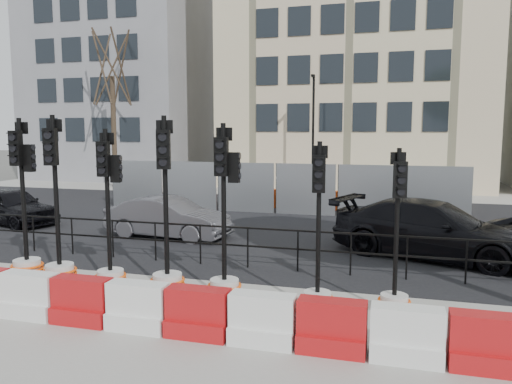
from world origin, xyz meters
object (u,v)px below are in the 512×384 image
(traffic_signal_h, at_px, (395,281))
(car_a, at_px, (11,206))
(traffic_signal_d, at_px, (110,252))
(car_c, at_px, (433,230))

(traffic_signal_h, bearing_deg, car_a, 141.95)
(traffic_signal_d, distance_m, car_c, 7.94)
(traffic_signal_h, height_order, car_a, traffic_signal_h)
(traffic_signal_d, bearing_deg, traffic_signal_h, -4.99)
(car_a, relative_size, car_c, 0.74)
(car_c, bearing_deg, traffic_signal_h, -172.38)
(traffic_signal_d, height_order, traffic_signal_h, traffic_signal_d)
(car_c, bearing_deg, car_a, 105.55)
(car_a, distance_m, car_c, 13.84)
(traffic_signal_d, relative_size, car_a, 0.81)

